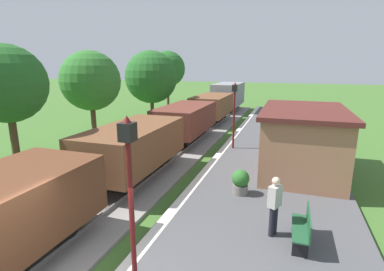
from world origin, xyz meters
name	(u,v)px	position (x,y,z in m)	size (l,w,h in m)	color
freight_train	(189,118)	(-2.40, 14.23, 1.46)	(2.50, 32.60, 2.72)	brown
station_hut	(302,139)	(4.40, 9.84, 1.65)	(3.50, 5.80, 2.78)	#9E6B4C
bench_near_hut	(303,228)	(4.34, 3.81, 0.72)	(0.42, 1.50, 0.91)	#1E4C2D
bench_down_platform	(297,134)	(4.34, 15.00, 0.72)	(0.42, 1.50, 0.91)	#1E4C2D
person_waiting	(274,204)	(3.57, 4.00, 1.18)	(0.38, 0.45, 1.71)	black
potted_planter	(240,182)	(2.26, 6.41, 0.72)	(0.64, 0.64, 0.92)	slate
lamp_post_near	(130,173)	(0.87, 1.11, 2.80)	(0.28, 0.28, 3.70)	#591414
lamp_post_far	(234,103)	(0.87, 12.36, 2.80)	(0.28, 0.28, 3.70)	#591414
tree_trackside_mid	(6,84)	(-6.26, 4.62, 4.16)	(2.91, 2.91, 5.64)	#4C3823
tree_trackside_far	(91,81)	(-6.69, 10.10, 3.99)	(3.26, 3.26, 5.64)	#4C3823
tree_field_left	(151,77)	(-6.57, 17.34, 3.92)	(4.03, 4.03, 5.94)	#4C3823
tree_field_distant	(168,69)	(-8.55, 25.21, 4.42)	(3.66, 3.66, 6.27)	#4C3823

